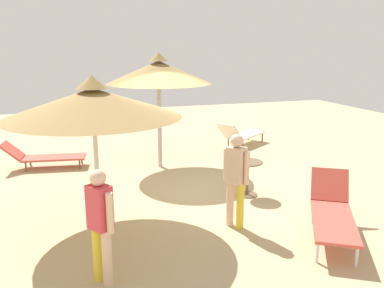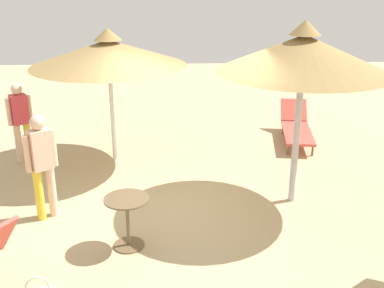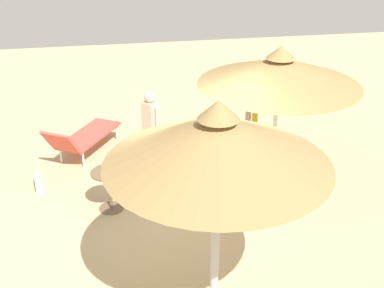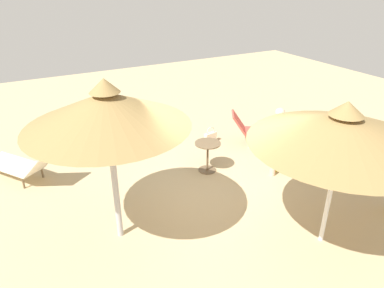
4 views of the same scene
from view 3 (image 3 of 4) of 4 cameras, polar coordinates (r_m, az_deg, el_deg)
name	(u,v)px [view 3 (image 3 of 4)]	position (r m, az deg, el deg)	size (l,w,h in m)	color
ground	(193,228)	(8.24, 0.15, -9.79)	(24.00, 24.00, 0.10)	tan
parasol_umbrella_center	(218,142)	(5.42, 3.01, 0.28)	(2.61, 2.61, 2.91)	#B2B2B7
parasol_umbrella_edge	(279,71)	(8.81, 10.15, 8.36)	(2.91, 2.91, 2.60)	white
lounge_chair_far_right	(82,137)	(10.42, -12.65, 0.79)	(2.03, 1.59, 0.90)	#CC4C3F
person_standing_front	(151,126)	(9.49, -4.79, 2.16)	(0.41, 0.35, 1.64)	yellow
person_standing_near_right	(252,102)	(10.87, 7.05, 4.93)	(0.42, 0.34, 1.56)	beige
handbag	(38,182)	(9.51, -17.47, -4.22)	(0.39, 0.18, 0.47)	beige
side_table_round	(109,184)	(8.49, -9.59, -4.57)	(0.61, 0.61, 0.73)	brown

